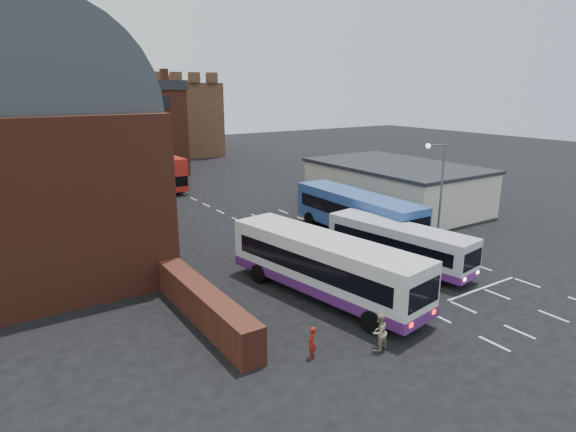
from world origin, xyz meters
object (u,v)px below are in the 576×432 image
street_lamp (438,186)px  pedestrian_beige (379,332)px  bus_white_inbound (398,242)px  bus_blue (357,211)px  pedestrian_red (312,342)px  bus_white_outbound (324,262)px  bus_red_double (162,171)px

street_lamp → pedestrian_beige: street_lamp is taller
bus_white_inbound → pedestrian_beige: size_ratio=5.90×
bus_blue → street_lamp: size_ratio=1.63×
bus_blue → pedestrian_red: size_ratio=8.60×
bus_blue → street_lamp: bearing=116.7°
bus_blue → pedestrian_red: bus_blue is taller
bus_white_outbound → pedestrian_red: size_ratio=8.83×
bus_red_double → pedestrian_beige: 39.78m
bus_red_double → pedestrian_beige: bearing=82.5°
street_lamp → bus_white_inbound: bearing=-168.1°
bus_white_outbound → bus_blue: bearing=30.5°
bus_white_inbound → pedestrian_red: (-11.28, -5.94, -0.91)m
bus_white_inbound → bus_blue: 6.82m
bus_blue → bus_red_double: 26.86m
pedestrian_red → pedestrian_beige: 3.09m
bus_white_outbound → bus_blue: size_ratio=1.03×
bus_white_outbound → bus_red_double: size_ratio=1.29×
bus_blue → street_lamp: (2.64, -5.48, 2.61)m
bus_red_double → street_lamp: 32.93m
bus_white_outbound → bus_white_inbound: bearing=-0.1°
bus_white_inbound → pedestrian_beige: bus_white_inbound is taller
pedestrian_beige → bus_blue: bearing=-135.6°
bus_blue → pedestrian_red: bearing=43.9°
bus_red_double → bus_white_outbound: bearing=83.9°
bus_white_inbound → bus_blue: size_ratio=0.83×
bus_blue → pedestrian_beige: bearing=53.2°
bus_white_inbound → bus_red_double: 32.82m
bus_white_inbound → pedestrian_red: size_ratio=7.16×
street_lamp → pedestrian_beige: bearing=-148.4°
bus_red_double → pedestrian_red: size_ratio=6.84×
pedestrian_red → street_lamp: bearing=165.0°
bus_blue → bus_red_double: bearing=-74.7°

